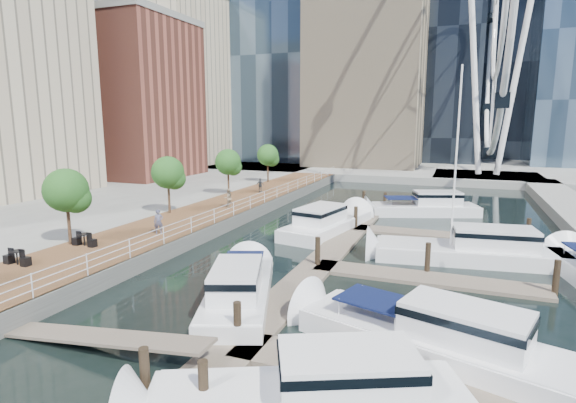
# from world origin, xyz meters

# --- Properties ---
(ground) EXTENTS (520.00, 520.00, 0.00)m
(ground) POSITION_xyz_m (0.00, 0.00, 0.00)
(ground) COLOR black
(ground) RESTS_ON ground
(boardwalk) EXTENTS (6.00, 60.00, 1.00)m
(boardwalk) POSITION_xyz_m (-9.00, 15.00, 0.50)
(boardwalk) COLOR brown
(boardwalk) RESTS_ON ground
(seawall) EXTENTS (0.25, 60.00, 1.00)m
(seawall) POSITION_xyz_m (-6.00, 15.00, 0.50)
(seawall) COLOR #595954
(seawall) RESTS_ON ground
(land_far) EXTENTS (200.00, 114.00, 1.00)m
(land_far) POSITION_xyz_m (0.00, 102.00, 0.50)
(land_far) COLOR gray
(land_far) RESTS_ON ground
(pier) EXTENTS (14.00, 12.00, 1.00)m
(pier) POSITION_xyz_m (14.00, 52.00, 0.50)
(pier) COLOR gray
(pier) RESTS_ON ground
(railing) EXTENTS (0.10, 60.00, 1.05)m
(railing) POSITION_xyz_m (-6.10, 15.00, 1.52)
(railing) COLOR white
(railing) RESTS_ON boardwalk
(floating_docks) EXTENTS (16.00, 34.00, 2.60)m
(floating_docks) POSITION_xyz_m (7.97, 9.98, 0.49)
(floating_docks) COLOR #6D6051
(floating_docks) RESTS_ON ground
(midrise_condos) EXTENTS (19.00, 67.00, 28.00)m
(midrise_condos) POSITION_xyz_m (-33.57, 26.82, 13.42)
(midrise_condos) COLOR #BCAD8E
(midrise_condos) RESTS_ON ground
(street_trees) EXTENTS (2.60, 42.60, 4.60)m
(street_trees) POSITION_xyz_m (-11.40, 14.00, 4.29)
(street_trees) COLOR #3F2B1C
(street_trees) RESTS_ON ground
(yacht_foreground) EXTENTS (11.01, 5.89, 2.15)m
(yacht_foreground) POSITION_xyz_m (9.71, 0.02, 0.00)
(yacht_foreground) COLOR white
(yacht_foreground) RESTS_ON ground
(pedestrian_near) EXTENTS (0.71, 0.66, 1.64)m
(pedestrian_near) POSITION_xyz_m (-7.96, 8.00, 1.82)
(pedestrian_near) COLOR #494A61
(pedestrian_near) RESTS_ON boardwalk
(pedestrian_mid) EXTENTS (0.97, 1.00, 1.62)m
(pedestrian_mid) POSITION_xyz_m (-8.11, 17.83, 1.81)
(pedestrian_mid) COLOR gray
(pedestrian_mid) RESTS_ON boardwalk
(pedestrian_far) EXTENTS (0.88, 0.38, 1.49)m
(pedestrian_far) POSITION_xyz_m (-8.97, 26.44, 1.75)
(pedestrian_far) COLOR #343941
(pedestrian_far) RESTS_ON boardwalk
(moored_yachts) EXTENTS (22.12, 37.21, 11.50)m
(moored_yachts) POSITION_xyz_m (9.45, 11.40, 0.00)
(moored_yachts) COLOR white
(moored_yachts) RESTS_ON ground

